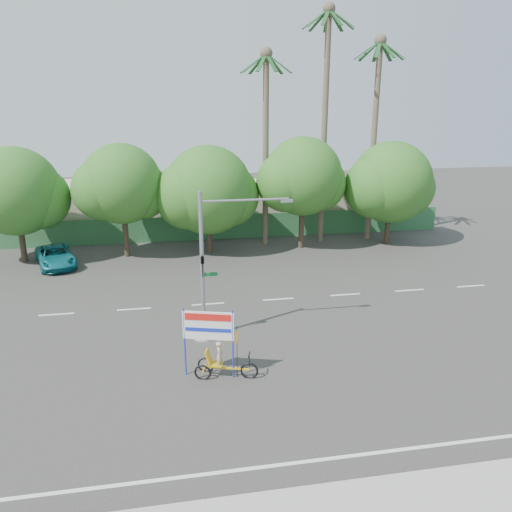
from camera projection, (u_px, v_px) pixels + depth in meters
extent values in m
plane|color=#33302D|center=(273.00, 375.00, 20.45)|extent=(120.00, 120.00, 0.00)
cube|color=#336B3D|center=(218.00, 227.00, 40.37)|extent=(38.00, 0.08, 2.00)
cube|color=#C2B19A|center=(96.00, 208.00, 42.62)|extent=(12.00, 8.00, 4.00)
cube|color=#C2B19A|center=(300.00, 203.00, 45.70)|extent=(14.00, 8.00, 3.60)
cylinder|color=#473828|center=(22.00, 237.00, 34.50)|extent=(0.40, 0.40, 3.52)
sphere|color=#265A1A|center=(15.00, 191.00, 33.55)|extent=(6.00, 6.00, 6.00)
sphere|color=#265A1A|center=(38.00, 198.00, 34.23)|extent=(4.32, 4.32, 4.32)
cylinder|color=#473828|center=(125.00, 231.00, 35.64)|extent=(0.40, 0.40, 3.74)
sphere|color=#265A1A|center=(122.00, 184.00, 34.63)|extent=(5.60, 5.60, 5.60)
sphere|color=#265A1A|center=(141.00, 191.00, 35.30)|extent=(4.03, 4.03, 4.03)
sphere|color=#265A1A|center=(103.00, 190.00, 34.29)|extent=(4.26, 4.26, 4.26)
cylinder|color=#473828|center=(209.00, 231.00, 36.71)|extent=(0.40, 0.40, 3.30)
sphere|color=#265A1A|center=(208.00, 190.00, 35.82)|extent=(6.40, 6.40, 6.40)
sphere|color=#265A1A|center=(228.00, 196.00, 36.50)|extent=(4.61, 4.61, 4.61)
sphere|color=#265A1A|center=(188.00, 195.00, 35.44)|extent=(4.86, 4.86, 4.86)
cylinder|color=#473828|center=(301.00, 223.00, 37.80)|extent=(0.40, 0.40, 3.87)
sphere|color=#265A1A|center=(303.00, 176.00, 36.76)|extent=(5.80, 5.80, 5.80)
sphere|color=#265A1A|center=(318.00, 184.00, 37.44)|extent=(4.18, 4.18, 4.18)
sphere|color=#265A1A|center=(286.00, 182.00, 36.41)|extent=(4.41, 4.41, 4.41)
cylinder|color=#473828|center=(388.00, 222.00, 39.04)|extent=(0.40, 0.40, 3.43)
sphere|color=#265A1A|center=(391.00, 182.00, 38.12)|extent=(6.20, 6.20, 6.20)
sphere|color=#265A1A|center=(406.00, 188.00, 38.80)|extent=(4.46, 4.46, 4.46)
sphere|color=#265A1A|center=(375.00, 187.00, 37.74)|extent=(4.71, 4.71, 4.71)
cylinder|color=#70604C|center=(324.00, 132.00, 37.60)|extent=(0.44, 0.44, 17.00)
sphere|color=#70604C|center=(329.00, 8.00, 35.08)|extent=(0.90, 0.90, 0.90)
cube|color=#1C4C21|center=(341.00, 19.00, 35.43)|extent=(1.91, 0.28, 1.36)
cube|color=#1C4C21|center=(336.00, 20.00, 35.96)|extent=(1.65, 1.44, 1.36)
cube|color=#1C4C21|center=(327.00, 21.00, 36.17)|extent=(0.61, 1.93, 1.36)
cube|color=#1C4C21|center=(319.00, 20.00, 35.96)|extent=(1.20, 1.80, 1.36)
cube|color=#1C4C21|center=(315.00, 19.00, 35.43)|extent=(1.89, 0.92, 1.36)
cube|color=#1C4C21|center=(318.00, 18.00, 34.82)|extent=(1.89, 0.92, 1.36)
cube|color=#1C4C21|center=(326.00, 17.00, 34.43)|extent=(1.20, 1.80, 1.36)
cube|color=#1C4C21|center=(335.00, 17.00, 34.43)|extent=(0.61, 1.93, 1.36)
cube|color=#1C4C21|center=(341.00, 18.00, 34.82)|extent=(1.65, 1.44, 1.36)
cylinder|color=#70604C|center=(373.00, 145.00, 38.57)|extent=(0.44, 0.44, 15.00)
sphere|color=#70604C|center=(381.00, 40.00, 36.34)|extent=(0.90, 0.90, 0.90)
cube|color=#1C4C21|center=(392.00, 50.00, 36.69)|extent=(1.91, 0.28, 1.36)
cube|color=#1C4C21|center=(386.00, 51.00, 37.23)|extent=(1.65, 1.44, 1.36)
cube|color=#1C4C21|center=(377.00, 51.00, 37.44)|extent=(0.61, 1.93, 1.36)
cube|color=#1C4C21|center=(369.00, 51.00, 37.22)|extent=(1.20, 1.80, 1.36)
cube|color=#1C4C21|center=(367.00, 50.00, 36.69)|extent=(1.89, 0.92, 1.36)
cube|color=#1C4C21|center=(370.00, 49.00, 36.08)|extent=(1.89, 0.92, 1.36)
cube|color=#1C4C21|center=(378.00, 49.00, 35.69)|extent=(1.20, 1.80, 1.36)
cube|color=#1C4C21|center=(387.00, 49.00, 35.69)|extent=(0.61, 1.93, 1.36)
cube|color=#1C4C21|center=(393.00, 49.00, 36.09)|extent=(1.65, 1.44, 1.36)
cylinder|color=#70604C|center=(266.00, 154.00, 37.29)|extent=(0.44, 0.44, 14.00)
sphere|color=#70604C|center=(266.00, 53.00, 35.21)|extent=(0.90, 0.90, 0.90)
cube|color=#1C4C21|center=(279.00, 63.00, 35.57)|extent=(1.91, 0.28, 1.36)
cube|color=#1C4C21|center=(274.00, 64.00, 36.10)|extent=(1.65, 1.44, 1.36)
cube|color=#1C4C21|center=(266.00, 64.00, 36.31)|extent=(0.61, 1.93, 1.36)
cube|color=#1C4C21|center=(258.00, 64.00, 36.10)|extent=(1.20, 1.80, 1.36)
cube|color=#1C4C21|center=(253.00, 63.00, 35.56)|extent=(1.89, 0.92, 1.36)
cube|color=#1C4C21|center=(255.00, 63.00, 34.96)|extent=(1.89, 0.92, 1.36)
cube|color=#1C4C21|center=(262.00, 62.00, 34.56)|extent=(1.20, 1.80, 1.36)
cube|color=#1C4C21|center=(271.00, 62.00, 34.56)|extent=(0.61, 1.93, 1.36)
cube|color=#1C4C21|center=(278.00, 63.00, 34.96)|extent=(1.65, 1.44, 1.36)
cylinder|color=gray|center=(205.00, 336.00, 23.78)|extent=(1.10, 1.10, 0.10)
cylinder|color=gray|center=(202.00, 267.00, 22.75)|extent=(0.18, 0.18, 7.00)
cylinder|color=gray|center=(245.00, 200.00, 22.18)|extent=(4.00, 0.10, 0.10)
cube|color=gray|center=(287.00, 201.00, 22.53)|extent=(0.55, 0.20, 0.12)
imported|color=black|center=(203.00, 267.00, 22.52)|extent=(0.16, 0.20, 1.00)
cube|color=#14662D|center=(210.00, 274.00, 22.92)|extent=(0.70, 0.04, 0.18)
torus|color=black|center=(249.00, 371.00, 20.17)|extent=(0.73, 0.29, 0.74)
torus|color=black|center=(206.00, 365.00, 20.66)|extent=(0.69, 0.27, 0.69)
torus|color=black|center=(203.00, 373.00, 20.08)|extent=(0.69, 0.27, 0.69)
cube|color=gold|center=(227.00, 368.00, 20.25)|extent=(1.80, 0.59, 0.07)
cube|color=gold|center=(204.00, 368.00, 20.36)|extent=(0.25, 0.65, 0.05)
cube|color=gold|center=(216.00, 364.00, 20.25)|extent=(0.65, 0.59, 0.07)
cube|color=gold|center=(209.00, 357.00, 20.19)|extent=(0.37, 0.51, 0.59)
cylinder|color=black|center=(249.00, 361.00, 20.04)|extent=(0.04, 0.04, 0.60)
cube|color=black|center=(249.00, 355.00, 19.95)|extent=(0.18, 0.48, 0.04)
imported|color=#CCB284|center=(220.00, 355.00, 20.11)|extent=(0.39, 0.49, 1.18)
cylinder|color=#1C32D5|center=(185.00, 342.00, 20.10)|extent=(0.08, 0.08, 2.95)
cylinder|color=#1C32D5|center=(233.00, 344.00, 19.90)|extent=(0.08, 0.08, 2.95)
cube|color=white|center=(208.00, 326.00, 19.77)|extent=(2.01, 0.64, 1.20)
cube|color=red|center=(208.00, 317.00, 19.62)|extent=(1.79, 0.54, 0.28)
cube|color=#1C32D5|center=(208.00, 330.00, 19.79)|extent=(1.79, 0.54, 0.15)
cylinder|color=black|center=(237.00, 352.00, 19.98)|extent=(0.03, 0.03, 2.29)
cube|color=red|center=(227.00, 335.00, 19.81)|extent=(0.94, 0.30, 0.72)
imported|color=#106C75|center=(55.00, 256.00, 33.89)|extent=(3.64, 5.30, 1.35)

